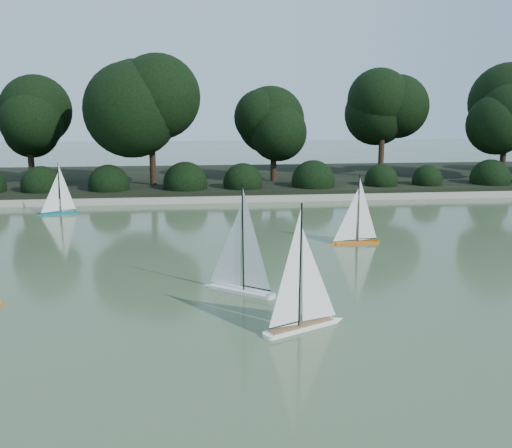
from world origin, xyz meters
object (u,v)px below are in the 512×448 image
object	(u,v)px
sailboat_orange	(352,232)
sailboat_teal	(56,206)
sailboat_white_b	(308,308)
sailboat_white_a	(235,274)

from	to	relation	value
sailboat_orange	sailboat_teal	xyz separation A→B (m)	(-6.82, 4.12, -0.01)
sailboat_white_b	sailboat_orange	bearing A→B (deg)	67.10
sailboat_white_b	sailboat_orange	xyz separation A→B (m)	(1.85, 4.37, -0.03)
sailboat_orange	sailboat_teal	size ratio (longest dim) A/B	1.06
sailboat_white_b	sailboat_teal	bearing A→B (deg)	120.35
sailboat_white_a	sailboat_white_b	world-z (taller)	sailboat_white_a
sailboat_orange	sailboat_white_b	bearing A→B (deg)	-112.90
sailboat_white_a	sailboat_teal	size ratio (longest dim) A/B	1.25
sailboat_teal	sailboat_white_b	bearing A→B (deg)	-59.65
sailboat_white_a	sailboat_white_b	size ratio (longest dim) A/B	1.03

